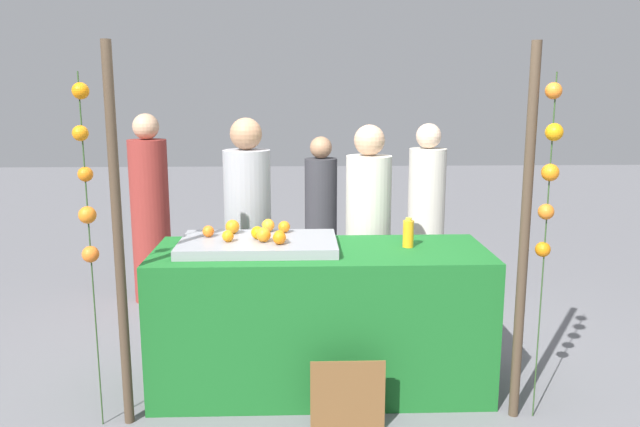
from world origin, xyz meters
name	(u,v)px	position (x,y,z in m)	size (l,w,h in m)	color
ground_plane	(321,385)	(0.00, 0.00, 0.00)	(24.00, 24.00, 0.00)	slate
stall_counter	(321,319)	(0.00, 0.00, 0.46)	(2.09, 0.78, 0.91)	#196023
orange_tray	(259,244)	(-0.39, 0.03, 0.94)	(0.98, 0.58, 0.06)	gray
orange_0	(257,233)	(-0.40, 0.04, 1.01)	(0.08, 0.08, 0.08)	orange
orange_1	(263,235)	(-0.35, -0.03, 1.02)	(0.09, 0.09, 0.09)	orange
orange_2	(232,227)	(-0.57, 0.20, 1.02)	(0.09, 0.09, 0.09)	orange
orange_3	(279,236)	(-0.26, -0.04, 1.01)	(0.07, 0.07, 0.07)	orange
orange_4	(228,236)	(-0.57, -0.02, 1.01)	(0.07, 0.07, 0.07)	orange
orange_5	(284,227)	(-0.23, 0.22, 1.01)	(0.08, 0.08, 0.08)	orange
orange_6	(268,225)	(-0.34, 0.25, 1.01)	(0.08, 0.08, 0.08)	orange
orange_7	(279,238)	(-0.25, -0.10, 1.01)	(0.08, 0.08, 0.08)	orange
orange_8	(208,231)	(-0.71, 0.11, 1.01)	(0.07, 0.07, 0.07)	orange
juice_bottle	(408,233)	(0.56, 0.05, 1.00)	(0.07, 0.07, 0.19)	orange
chalkboard_sign	(348,396)	(0.13, -0.55, 0.20)	(0.42, 0.03, 0.43)	brown
vendor_left	(248,242)	(-0.51, 0.70, 0.79)	(0.34, 0.34, 1.70)	#99999E
vendor_right	(368,245)	(0.37, 0.69, 0.77)	(0.33, 0.33, 1.65)	beige
crowd_person_0	(321,222)	(0.07, 1.88, 0.69)	(0.30, 0.30, 1.48)	#333338
crowd_person_1	(426,222)	(0.98, 1.59, 0.75)	(0.32, 0.32, 1.61)	beige
crowd_person_2	(150,215)	(-1.47, 1.76, 0.79)	(0.34, 0.34, 1.69)	maroon
canopy_post_left	(118,242)	(-1.13, -0.43, 1.08)	(0.06, 0.06, 2.15)	#473828
canopy_post_right	(524,238)	(1.13, -0.43, 1.08)	(0.06, 0.06, 2.15)	#473828
garland_strand_left	(85,182)	(-1.27, -0.45, 1.41)	(0.10, 0.11, 1.99)	#2D4C23
garland_strand_right	(550,171)	(1.24, -0.45, 1.46)	(0.11, 0.11, 1.99)	#2D4C23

